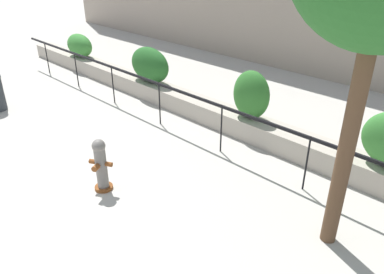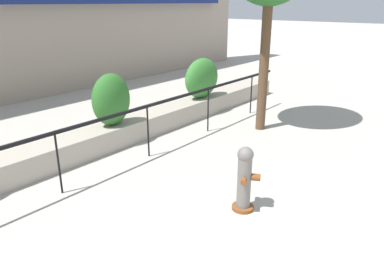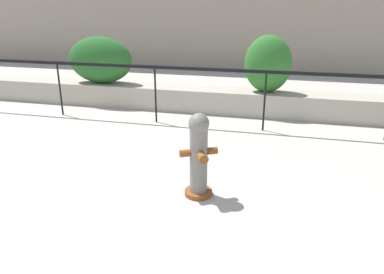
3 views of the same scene
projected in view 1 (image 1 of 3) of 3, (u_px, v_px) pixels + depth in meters
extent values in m
cube|color=#ADA393|center=(190.00, 104.00, 10.63)|extent=(18.00, 0.70, 0.50)
cube|color=black|center=(159.00, 84.00, 9.54)|extent=(15.00, 0.05, 0.06)
cylinder|color=black|center=(47.00, 58.00, 13.85)|extent=(0.04, 0.04, 1.15)
cylinder|color=black|center=(76.00, 70.00, 12.50)|extent=(0.04, 0.04, 1.15)
cylinder|color=black|center=(113.00, 85.00, 11.14)|extent=(0.04, 0.04, 1.15)
cylinder|color=black|center=(160.00, 104.00, 9.79)|extent=(0.04, 0.04, 1.15)
cylinder|color=black|center=(221.00, 129.00, 8.43)|extent=(0.04, 0.04, 1.15)
cylinder|color=black|center=(306.00, 164.00, 7.08)|extent=(0.04, 0.04, 1.15)
ellipsoid|color=#387F33|center=(80.00, 46.00, 14.06)|extent=(1.34, 0.70, 0.86)
ellipsoid|color=#235B23|center=(150.00, 65.00, 11.36)|extent=(1.55, 0.70, 1.08)
ellipsoid|color=#2D6B28|center=(251.00, 95.00, 8.91)|extent=(0.97, 0.61, 1.19)
cylinder|color=brown|center=(104.00, 187.00, 7.34)|extent=(0.48, 0.48, 0.06)
cylinder|color=slate|center=(101.00, 167.00, 7.13)|extent=(0.30, 0.30, 0.85)
sphere|color=slate|center=(99.00, 146.00, 6.92)|extent=(0.25, 0.25, 0.25)
cylinder|color=brown|center=(96.00, 168.00, 6.93)|extent=(0.17, 0.18, 0.11)
cylinder|color=brown|center=(93.00, 161.00, 7.13)|extent=(0.15, 0.14, 0.09)
cylinder|color=brown|center=(109.00, 164.00, 7.04)|extent=(0.15, 0.14, 0.09)
cylinder|color=brown|center=(346.00, 150.00, 5.34)|extent=(0.24, 0.24, 3.29)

